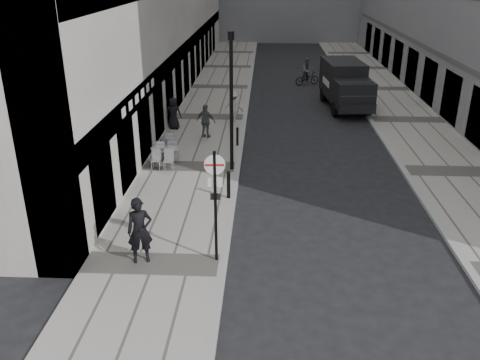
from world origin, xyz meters
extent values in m
plane|color=black|center=(0.00, 0.00, 0.00)|extent=(120.00, 120.00, 0.00)
cube|color=gray|center=(-2.00, 18.00, 0.06)|extent=(4.00, 60.00, 0.12)
cube|color=gray|center=(9.00, 18.00, 0.06)|extent=(4.00, 60.00, 0.12)
imported|color=black|center=(-2.35, 2.83, 1.10)|extent=(0.82, 0.66, 1.97)
cylinder|color=black|center=(-0.20, 3.00, 1.79)|extent=(0.09, 0.09, 3.35)
cylinder|color=white|center=(-0.20, 3.00, 3.08)|extent=(0.57, 0.08, 0.57)
cube|color=#B21414|center=(-0.20, 2.98, 3.08)|extent=(0.53, 0.05, 0.06)
cube|color=white|center=(-0.20, 3.03, 2.56)|extent=(0.40, 0.06, 0.27)
cylinder|color=black|center=(-0.22, 10.11, 2.82)|extent=(0.14, 0.14, 5.39)
cylinder|color=black|center=(-0.22, 10.11, 5.56)|extent=(0.25, 0.25, 0.31)
cylinder|color=black|center=(-0.15, 7.26, 0.61)|extent=(0.13, 0.13, 0.99)
cylinder|color=black|center=(-0.15, 13.15, 0.53)|extent=(0.11, 0.11, 0.83)
cylinder|color=black|center=(5.14, 18.80, 0.42)|extent=(0.37, 0.87, 0.84)
cylinder|color=black|center=(6.99, 18.97, 0.42)|extent=(0.37, 0.87, 0.84)
cylinder|color=black|center=(4.82, 22.37, 0.42)|extent=(0.37, 0.87, 0.84)
cylinder|color=black|center=(6.66, 22.54, 0.42)|extent=(0.37, 0.87, 0.84)
cube|color=black|center=(5.82, 21.61, 1.63)|extent=(2.45, 3.97, 2.11)
cube|color=black|center=(6.08, 18.78, 1.32)|extent=(2.27, 2.08, 1.48)
cube|color=#1E2328|center=(6.15, 17.99, 1.74)|extent=(1.87, 0.54, 0.78)
imported|color=black|center=(4.11, 27.04, 0.47)|extent=(1.89, 1.24, 0.94)
imported|color=#535358|center=(4.11, 27.04, 1.04)|extent=(1.05, 0.94, 1.77)
imported|color=#4F5054|center=(-1.76, 14.25, 0.96)|extent=(1.06, 0.72, 1.68)
imported|color=#A39F97|center=(-0.60, 17.13, 0.95)|extent=(1.10, 0.67, 1.67)
imported|color=black|center=(-3.60, 15.65, 0.94)|extent=(0.84, 0.58, 1.65)
cylinder|color=silver|center=(-3.20, 11.70, 0.13)|extent=(0.43, 0.43, 0.03)
cylinder|color=silver|center=(-3.20, 11.70, 0.49)|extent=(0.06, 0.06, 0.73)
cylinder|color=silver|center=(-3.20, 11.70, 0.86)|extent=(0.69, 0.69, 0.03)
cylinder|color=#B8B9BB|center=(-2.80, 10.33, 0.14)|extent=(0.46, 0.46, 0.03)
cylinder|color=#B8B9BB|center=(-2.80, 10.33, 0.52)|extent=(0.06, 0.06, 0.78)
cylinder|color=#B8B9BB|center=(-2.80, 10.33, 0.91)|extent=(0.74, 0.74, 0.03)
cylinder|color=silver|center=(-3.35, 10.41, 0.13)|extent=(0.44, 0.44, 0.03)
cylinder|color=silver|center=(-3.35, 10.41, 0.50)|extent=(0.06, 0.06, 0.74)
cylinder|color=silver|center=(-3.35, 10.41, 0.87)|extent=(0.70, 0.70, 0.03)
camera|label=1|loc=(1.12, -9.63, 8.04)|focal=38.00mm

